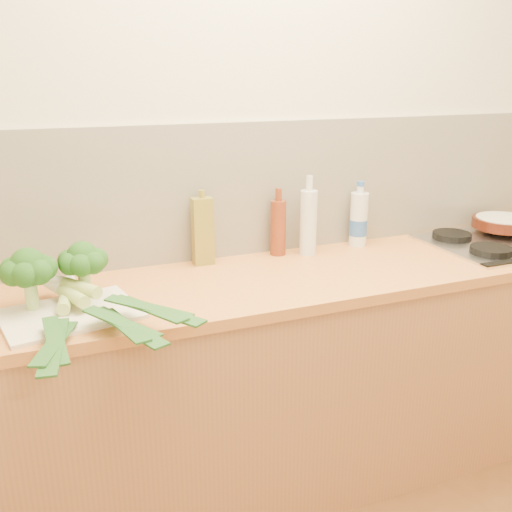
{
  "coord_description": "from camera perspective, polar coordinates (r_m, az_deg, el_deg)",
  "views": [
    {
      "loc": [
        -0.87,
        -0.63,
        1.62
      ],
      "look_at": [
        -0.17,
        1.1,
        1.02
      ],
      "focal_mm": 40.0,
      "sensor_mm": 36.0,
      "label": 1
    }
  ],
  "objects": [
    {
      "name": "leek_front",
      "position": [
        1.84,
        -18.75,
        -5.11
      ],
      "size": [
        0.17,
        0.68,
        0.04
      ],
      "rotation": [
        0.0,
        0.0,
        -0.16
      ],
      "color": "white",
      "rests_on": "chopping_board"
    },
    {
      "name": "glass_bottle",
      "position": [
        2.35,
        5.26,
        3.46
      ],
      "size": [
        0.07,
        0.07,
        0.33
      ],
      "color": "silver",
      "rests_on": "counter"
    },
    {
      "name": "leek_mid",
      "position": [
        1.82,
        -16.74,
        -4.49
      ],
      "size": [
        0.29,
        0.64,
        0.04
      ],
      "rotation": [
        0.0,
        0.0,
        0.38
      ],
      "color": "white",
      "rests_on": "chopping_board"
    },
    {
      "name": "counter",
      "position": [
        2.34,
        2.95,
        -12.18
      ],
      "size": [
        3.2,
        0.62,
        0.9
      ],
      "color": "#A16C43",
      "rests_on": "ground"
    },
    {
      "name": "amber_bottle",
      "position": [
        2.34,
        2.23,
        2.94
      ],
      "size": [
        0.06,
        0.06,
        0.28
      ],
      "color": "maroon",
      "rests_on": "counter"
    },
    {
      "name": "leek_back",
      "position": [
        1.84,
        -15.63,
        -3.55
      ],
      "size": [
        0.42,
        0.6,
        0.04
      ],
      "rotation": [
        0.0,
        0.0,
        0.59
      ],
      "color": "white",
      "rests_on": "chopping_board"
    },
    {
      "name": "gas_hob",
      "position": [
        2.72,
        23.07,
        1.33
      ],
      "size": [
        0.58,
        0.5,
        0.04
      ],
      "color": "silver",
      "rests_on": "counter"
    },
    {
      "name": "broccoli_right",
      "position": [
        1.93,
        -16.94,
        -0.44
      ],
      "size": [
        0.16,
        0.16,
        0.19
      ],
      "color": "#9BC171",
      "rests_on": "chopping_board"
    },
    {
      "name": "broccoli_left",
      "position": [
        1.89,
        -21.82,
        -1.23
      ],
      "size": [
        0.17,
        0.17,
        0.2
      ],
      "color": "#9BC171",
      "rests_on": "chopping_board"
    },
    {
      "name": "room_shell",
      "position": [
        2.34,
        0.24,
        6.71
      ],
      "size": [
        3.5,
        3.5,
        3.5
      ],
      "color": "beige",
      "rests_on": "ground"
    },
    {
      "name": "chopping_board",
      "position": [
        1.88,
        -18.08,
        -5.53
      ],
      "size": [
        0.45,
        0.37,
        0.01
      ],
      "primitive_type": "cube",
      "rotation": [
        0.0,
        0.0,
        0.19
      ],
      "color": "beige",
      "rests_on": "counter"
    },
    {
      "name": "oil_tin",
      "position": [
        2.23,
        -5.34,
        2.52
      ],
      "size": [
        0.08,
        0.05,
        0.3
      ],
      "color": "olive",
      "rests_on": "counter"
    },
    {
      "name": "water_bottle",
      "position": [
        2.51,
        10.22,
        3.48
      ],
      "size": [
        0.08,
        0.08,
        0.26
      ],
      "color": "silver",
      "rests_on": "counter"
    },
    {
      "name": "skillet",
      "position": [
        2.87,
        23.62,
        3.09
      ],
      "size": [
        0.41,
        0.28,
        0.05
      ],
      "rotation": [
        0.0,
        0.0,
        -0.19
      ],
      "color": "#43160B",
      "rests_on": "gas_hob"
    }
  ]
}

